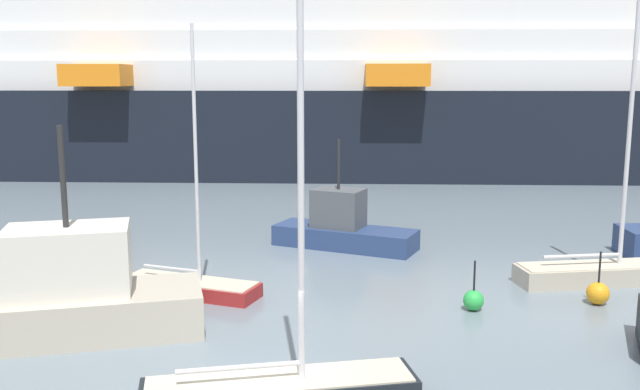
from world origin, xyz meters
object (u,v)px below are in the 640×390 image
channel_buoy_1 (598,293)px  channel_buoy_0 (474,300)px  sailboat_4 (606,268)px  fishing_boat_3 (60,298)px  sailboat_0 (281,382)px  fishing_boat_2 (343,228)px  cruise_ship (516,96)px  sailboat_5 (190,283)px

channel_buoy_1 → channel_buoy_0: bearing=-165.9°
sailboat_4 → fishing_boat_3: bearing=-171.7°
sailboat_0 → fishing_boat_2: sailboat_0 is taller
cruise_ship → sailboat_0: bearing=-109.8°
cruise_ship → channel_buoy_0: bearing=-105.1°
fishing_boat_2 → sailboat_4: bearing=174.8°
sailboat_4 → sailboat_5: size_ratio=1.17×
fishing_boat_2 → cruise_ship: cruise_ship is taller
sailboat_0 → cruise_ship: cruise_ship is taller
channel_buoy_0 → sailboat_0: bearing=-126.1°
sailboat_5 → fishing_boat_2: size_ratio=1.38×
sailboat_5 → fishing_boat_3: bearing=-106.3°
channel_buoy_0 → channel_buoy_1: size_ratio=0.92×
sailboat_4 → channel_buoy_1: bearing=-125.5°
fishing_boat_3 → channel_buoy_1: (15.00, 4.22, -0.73)m
sailboat_4 → channel_buoy_0: size_ratio=6.47×
fishing_boat_3 → cruise_ship: cruise_ship is taller
sailboat_4 → channel_buoy_1: sailboat_4 is taller
sailboat_5 → fishing_boat_2: sailboat_5 is taller
sailboat_4 → cruise_ship: bearing=72.3°
channel_buoy_1 → cruise_ship: bearing=84.9°
sailboat_0 → sailboat_4: 13.61m
fishing_boat_2 → channel_buoy_0: bearing=139.7°
sailboat_5 → cruise_ship: bearing=78.9°
sailboat_4 → fishing_boat_3: sailboat_4 is taller
cruise_ship → fishing_boat_3: bearing=-120.0°
sailboat_0 → channel_buoy_1: 11.36m
sailboat_0 → sailboat_4: (9.48, 9.76, -0.01)m
sailboat_5 → sailboat_0: bearing=-45.4°
sailboat_4 → channel_buoy_0: 5.77m
sailboat_0 → fishing_boat_2: bearing=72.1°
sailboat_5 → sailboat_4: bearing=25.7°
channel_buoy_0 → cruise_ship: cruise_ship is taller
cruise_ship → sailboat_4: bearing=-97.3°
channel_buoy_0 → sailboat_4: bearing=34.5°
sailboat_0 → fishing_boat_3: (-6.43, 3.24, 0.57)m
sailboat_4 → cruise_ship: size_ratio=0.09×
sailboat_5 → channel_buoy_0: sailboat_5 is taller
channel_buoy_1 → fishing_boat_3: bearing=-164.3°
sailboat_4 → fishing_boat_2: sailboat_4 is taller
fishing_boat_2 → sailboat_5: bearing=75.1°
sailboat_4 → cruise_ship: cruise_ship is taller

